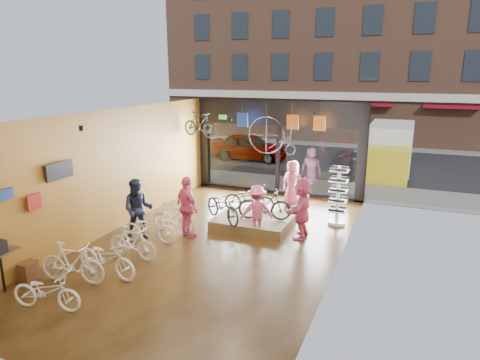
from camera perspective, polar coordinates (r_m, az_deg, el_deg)
The scene contains 35 objects.
ground_plane at distance 12.59m, azimuth -3.33°, elevation -8.75°, with size 7.00×12.00×0.04m, color black.
ceiling at distance 11.64m, azimuth -3.61°, elevation 8.93°, with size 7.00×12.00×0.04m, color black.
wall_left at distance 13.83m, azimuth -16.73°, elevation 1.14°, with size 0.04×12.00×3.80m, color #B06923.
wall_right at distance 10.96m, azimuth 13.38°, elevation -2.01°, with size 0.04×12.00×3.80m, color beige.
wall_back at distance 7.35m, azimuth -24.66°, elevation -11.24°, with size 7.00×0.04×3.80m, color beige.
storefront at distance 17.45m, azimuth 5.12°, elevation 4.33°, with size 7.00×0.26×3.80m, color black, non-canonical shape.
exit_sign at distance 18.02m, azimuth -2.29°, elevation 8.39°, with size 0.35×0.06×0.18m, color #198C26.
street_road at distance 26.38m, azimuth 10.87°, elevation 3.31°, with size 30.00×18.00×0.02m, color black.
sidewalk_near at distance 18.96m, azimuth 6.08°, elevation -0.58°, with size 30.00×2.40×0.12m, color slate.
sidewalk_far at distance 30.25m, azimuth 12.42°, elevation 4.75°, with size 30.00×2.00×0.12m, color slate.
opposite_building at distance 32.39m, azimuth 13.93°, elevation 17.62°, with size 26.00×5.00×14.00m, color brown.
street_car at distance 24.39m, azimuth 1.23°, elevation 4.48°, with size 1.76×4.37×1.49m, color gray.
box_truck at distance 21.77m, azimuth 19.25°, elevation 3.68°, with size 2.02×6.05×2.38m, color silver, non-canonical shape.
floor_bike_0 at distance 10.15m, azimuth -24.39°, elevation -13.35°, with size 0.55×1.58×0.83m, color beige.
floor_bike_1 at distance 11.04m, azimuth -21.48°, elevation -10.23°, with size 0.48×1.69×1.02m, color beige.
floor_bike_2 at distance 11.12m, azimuth -17.38°, elevation -9.89°, with size 0.63×1.80×0.95m, color beige.
floor_bike_3 at distance 11.91m, azimuth -14.19°, elevation -8.09°, with size 0.43×1.52×0.91m, color beige.
floor_bike_4 at distance 12.90m, azimuth -12.08°, elevation -6.26°, with size 0.59×1.69×0.89m, color beige.
floor_bike_5 at distance 13.53m, azimuth -8.91°, elevation -5.00°, with size 0.44×1.57×0.94m, color beige.
display_platform at distance 13.95m, azimuth 1.75°, elevation -5.63°, with size 2.40×1.80×0.30m, color #4D3B22.
display_bike_left at distance 13.48m, azimuth -2.30°, elevation -3.48°, with size 0.65×1.87×0.98m, color black.
display_bike_mid at distance 13.59m, azimuth 3.30°, elevation -3.27°, with size 0.48×1.69×1.01m, color black.
display_bike_right at distance 14.35m, azimuth 1.23°, elevation -2.50°, with size 0.61×1.74×0.91m, color black.
customer_1 at distance 13.07m, azimuth -13.43°, elevation -3.83°, with size 0.90×0.70×1.85m, color #161C33.
customer_2 at distance 12.97m, azimuth -7.04°, elevation -3.59°, with size 1.11×0.46×1.89m, color #CC4C72.
customer_3 at distance 13.06m, azimuth 2.25°, elevation -4.09°, with size 1.01×0.58×1.57m, color #CC4C72.
customer_4 at distance 15.97m, azimuth 7.01°, elevation -0.46°, with size 0.85×0.55×1.73m, color #CC4C72.
customer_5 at distance 12.95m, azimuth 8.23°, elevation -3.68°, with size 1.74×0.56×1.88m, color #CC4C72.
sunglasses_rack at distance 14.25m, azimuth 12.93°, elevation -2.08°, with size 0.57×0.47×1.95m, color white, non-canonical shape.
wall_merch at distance 11.49m, azimuth -26.92°, elevation -5.59°, with size 0.40×2.40×2.60m, color navy, non-canonical shape.
penny_farthing at distance 16.30m, azimuth 4.51°, elevation 5.78°, with size 1.83×0.06×1.46m, color black, non-canonical shape.
hung_bike at distance 16.64m, azimuth -5.42°, elevation 7.41°, with size 0.45×1.58×0.95m, color black.
jersey_left at distance 16.95m, azimuth 0.32°, elevation 8.02°, with size 0.45×0.03×0.55m, color #1E3F99.
jersey_mid at distance 16.30m, azimuth 7.02°, elevation 7.67°, with size 0.45×0.03×0.55m, color #CC5919.
jersey_right at distance 16.07m, azimuth 10.54°, elevation 7.44°, with size 0.45×0.03×0.55m, color #CC5919.
Camera 1 is at (5.06, -10.42, 4.91)m, focal length 32.00 mm.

